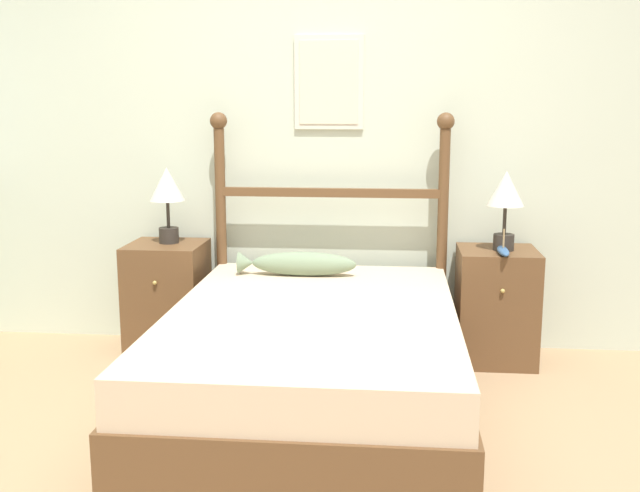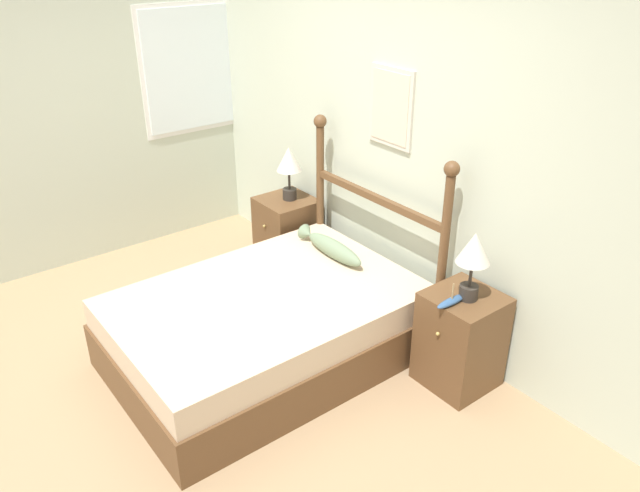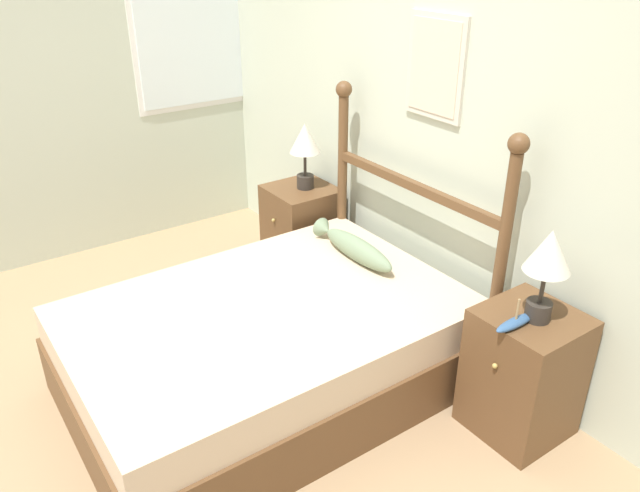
{
  "view_description": "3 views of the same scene",
  "coord_description": "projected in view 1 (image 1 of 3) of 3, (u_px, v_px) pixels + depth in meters",
  "views": [
    {
      "loc": [
        0.42,
        -2.68,
        1.44
      ],
      "look_at": [
        0.06,
        1.0,
        0.73
      ],
      "focal_mm": 42.0,
      "sensor_mm": 36.0,
      "label": 1
    },
    {
      "loc": [
        3.0,
        -1.2,
        2.63
      ],
      "look_at": [
        0.15,
        1.01,
        0.77
      ],
      "focal_mm": 35.0,
      "sensor_mm": 36.0,
      "label": 2
    },
    {
      "loc": [
        2.38,
        -0.67,
        2.18
      ],
      "look_at": [
        0.08,
        0.94,
        0.75
      ],
      "focal_mm": 35.0,
      "sensor_mm": 36.0,
      "label": 3
    }
  ],
  "objects": [
    {
      "name": "bed",
      "position": [
        313.0,
        362.0,
        3.48
      ],
      "size": [
        1.34,
        1.96,
        0.5
      ],
      "color": "brown",
      "rests_on": "ground_plane"
    },
    {
      "name": "nightstand_right",
      "position": [
        496.0,
        306.0,
        4.2
      ],
      "size": [
        0.43,
        0.45,
        0.64
      ],
      "color": "brown",
      "rests_on": "ground_plane"
    },
    {
      "name": "table_lamp_left",
      "position": [
        167.0,
        191.0,
        4.28
      ],
      "size": [
        0.2,
        0.2,
        0.44
      ],
      "color": "#2D2823",
      "rests_on": "nightstand_left"
    },
    {
      "name": "wall_back",
      "position": [
        321.0,
        131.0,
        4.38
      ],
      "size": [
        6.4,
        0.08,
        2.55
      ],
      "color": "beige",
      "rests_on": "ground_plane"
    },
    {
      "name": "fish_pillow",
      "position": [
        297.0,
        264.0,
        4.1
      ],
      "size": [
        0.65,
        0.12,
        0.13
      ],
      "color": "gray",
      "rests_on": "bed"
    },
    {
      "name": "nightstand_left",
      "position": [
        168.0,
        297.0,
        4.38
      ],
      "size": [
        0.43,
        0.45,
        0.64
      ],
      "color": "brown",
      "rests_on": "ground_plane"
    },
    {
      "name": "headboard",
      "position": [
        330.0,
        216.0,
        4.31
      ],
      "size": [
        1.38,
        0.1,
        1.39
      ],
      "color": "brown",
      "rests_on": "ground_plane"
    },
    {
      "name": "ground_plane",
      "position": [
        279.0,
        476.0,
        2.93
      ],
      "size": [
        16.0,
        16.0,
        0.0
      ],
      "primitive_type": "plane",
      "color": "#9E7F5B"
    },
    {
      "name": "table_lamp_right",
      "position": [
        506.0,
        196.0,
        4.06
      ],
      "size": [
        0.2,
        0.2,
        0.44
      ],
      "color": "#2D2823",
      "rests_on": "nightstand_right"
    },
    {
      "name": "model_boat",
      "position": [
        503.0,
        251.0,
        4.0
      ],
      "size": [
        0.06,
        0.24,
        0.14
      ],
      "color": "#335684",
      "rests_on": "nightstand_right"
    }
  ]
}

